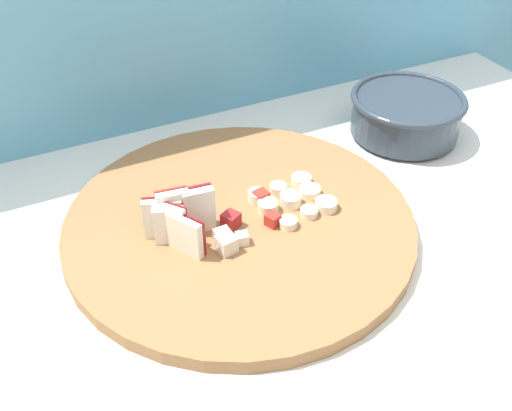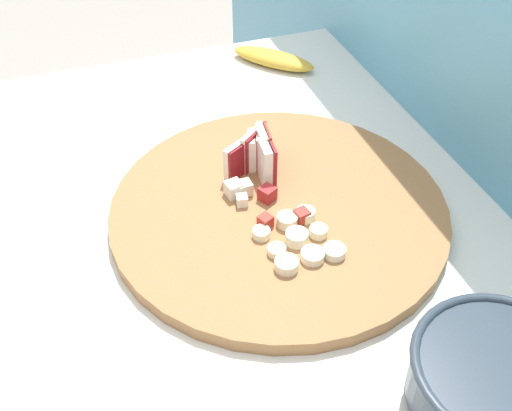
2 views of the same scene
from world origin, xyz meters
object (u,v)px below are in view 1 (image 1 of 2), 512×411
Objects in this scene: apple_wedge_fan at (178,219)px; banana_slice_rows at (292,199)px; cutting_board at (240,224)px; apple_dice_pile at (241,225)px; ceramic_bowl at (406,113)px.

banana_slice_rows is at bearing -0.35° from apple_wedge_fan.
apple_dice_pile is at bearing -108.99° from cutting_board.
apple_wedge_fan reaches higher than apple_dice_pile.
ceramic_bowl is (0.33, 0.10, 0.03)m from cutting_board.
banana_slice_rows is at bearing -1.96° from cutting_board.
cutting_board is at bearing 71.01° from apple_dice_pile.
apple_wedge_fan is 0.42m from ceramic_bowl.
ceramic_bowl is (0.26, 0.10, 0.01)m from banana_slice_rows.
ceramic_bowl is at bearing 16.52° from cutting_board.
apple_wedge_fan is 0.87× the size of apple_dice_pile.
banana_slice_rows is at bearing 15.11° from apple_dice_pile.
apple_wedge_fan is at bearing -178.88° from cutting_board.
apple_wedge_fan reaches higher than banana_slice_rows.
apple_dice_pile is 0.56× the size of ceramic_bowl.
banana_slice_rows reaches higher than cutting_board.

